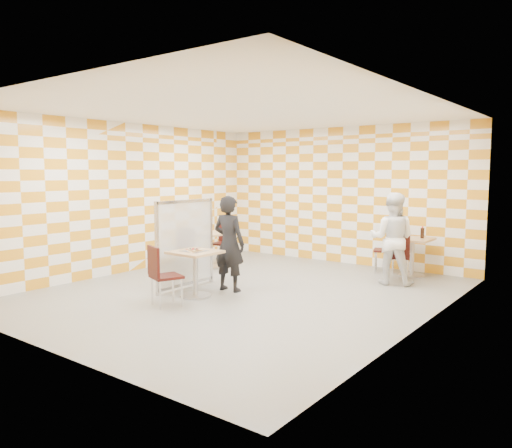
{
  "coord_description": "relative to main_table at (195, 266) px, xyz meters",
  "views": [
    {
      "loc": [
        5.11,
        -6.46,
        2.03
      ],
      "look_at": [
        0.1,
        0.2,
        1.15
      ],
      "focal_mm": 35.0,
      "sensor_mm": 36.0,
      "label": 1
    }
  ],
  "objects": [
    {
      "name": "room_shell",
      "position": [
        0.46,
        1.23,
        0.99
      ],
      "size": [
        7.0,
        7.0,
        7.0
      ],
      "color": "gray",
      "rests_on": "ground"
    },
    {
      "name": "main_table",
      "position": [
        0.0,
        0.0,
        0.0
      ],
      "size": [
        0.7,
        0.7,
        0.75
      ],
      "color": "tan",
      "rests_on": "ground"
    },
    {
      "name": "second_table",
      "position": [
        2.26,
        3.67,
        0.0
      ],
      "size": [
        0.7,
        0.7,
        0.75
      ],
      "color": "tan",
      "rests_on": "ground"
    },
    {
      "name": "empty_table",
      "position": [
        -1.47,
        1.97,
        0.0
      ],
      "size": [
        0.7,
        0.7,
        0.75
      ],
      "color": "tan",
      "rests_on": "ground"
    },
    {
      "name": "chair_main_front",
      "position": [
        0.01,
        -0.76,
        0.04
      ],
      "size": [
        0.55,
        0.55,
        0.92
      ],
      "color": "black",
      "rests_on": "ground"
    },
    {
      "name": "chair_second_front",
      "position": [
        2.21,
        3.05,
        0.04
      ],
      "size": [
        0.53,
        0.54,
        0.92
      ],
      "color": "black",
      "rests_on": "ground"
    },
    {
      "name": "chair_second_side",
      "position": [
        1.77,
        3.75,
        0.04
      ],
      "size": [
        0.55,
        0.54,
        0.92
      ],
      "color": "black",
      "rests_on": "ground"
    },
    {
      "name": "chair_empty_near",
      "position": [
        -1.44,
        1.3,
        0.04
      ],
      "size": [
        0.5,
        0.5,
        0.92
      ],
      "color": "black",
      "rests_on": "ground"
    },
    {
      "name": "chair_empty_far",
      "position": [
        -1.56,
        2.56,
        0.04
      ],
      "size": [
        0.49,
        0.5,
        0.92
      ],
      "color": "black",
      "rests_on": "ground"
    },
    {
      "name": "partition",
      "position": [
        -0.54,
        0.32,
        0.28
      ],
      "size": [
        0.08,
        1.38,
        1.55
      ],
      "color": "white",
      "rests_on": "ground"
    },
    {
      "name": "man_dark",
      "position": [
        0.18,
        0.64,
        0.3
      ],
      "size": [
        0.62,
        0.43,
        1.63
      ],
      "primitive_type": "imported",
      "rotation": [
        0.0,
        0.0,
        3.22
      ],
      "color": "black",
      "rests_on": "ground"
    },
    {
      "name": "man_white",
      "position": [
        2.19,
        2.81,
        0.32
      ],
      "size": [
        0.94,
        0.81,
        1.66
      ],
      "primitive_type": "imported",
      "rotation": [
        0.0,
        0.0,
        3.4
      ],
      "color": "white",
      "rests_on": "ground"
    },
    {
      "name": "pizza_on_foil",
      "position": [
        -0.0,
        -0.02,
        0.26
      ],
      "size": [
        0.4,
        0.4,
        0.04
      ],
      "color": "silver",
      "rests_on": "main_table"
    },
    {
      "name": "sport_bottle",
      "position": [
        2.08,
        3.73,
        0.33
      ],
      "size": [
        0.06,
        0.06,
        0.2
      ],
      "color": "white",
      "rests_on": "second_table"
    },
    {
      "name": "soda_bottle",
      "position": [
        2.41,
        3.77,
        0.34
      ],
      "size": [
        0.07,
        0.07,
        0.23
      ],
      "color": "black",
      "rests_on": "second_table"
    }
  ]
}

